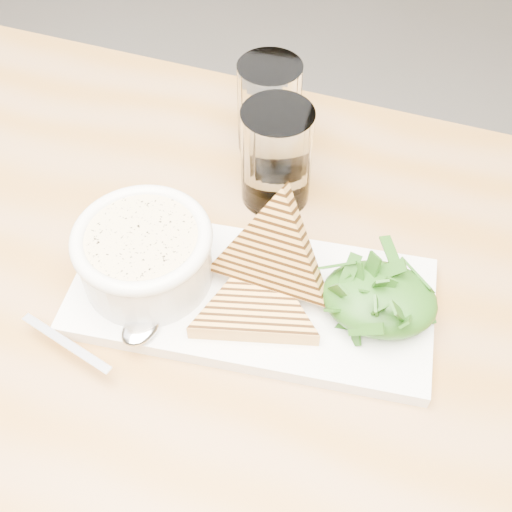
% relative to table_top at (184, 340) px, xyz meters
% --- Properties ---
extents(floor, '(6.00, 6.00, 0.00)m').
position_rel_table_top_xyz_m(floor, '(-0.18, 0.02, -0.74)').
color(floor, gray).
rests_on(floor, ground).
extents(table_top, '(1.28, 0.93, 0.04)m').
position_rel_table_top_xyz_m(table_top, '(0.00, 0.00, 0.00)').
color(table_top, '#9C7145').
rests_on(table_top, ground).
extents(platter, '(0.36, 0.17, 0.02)m').
position_rel_table_top_xyz_m(platter, '(0.06, 0.05, 0.03)').
color(platter, white).
rests_on(platter, table_top).
extents(soup_bowl, '(0.13, 0.13, 0.05)m').
position_rel_table_top_xyz_m(soup_bowl, '(-0.05, 0.04, 0.06)').
color(soup_bowl, white).
rests_on(soup_bowl, platter).
extents(soup, '(0.11, 0.11, 0.01)m').
position_rel_table_top_xyz_m(soup, '(-0.05, 0.04, 0.09)').
color(soup, beige).
rests_on(soup, soup_bowl).
extents(bowl_rim, '(0.14, 0.14, 0.01)m').
position_rel_table_top_xyz_m(bowl_rim, '(-0.05, 0.04, 0.09)').
color(bowl_rim, white).
rests_on(bowl_rim, soup_bowl).
extents(sandwich_flat, '(0.16, 0.16, 0.02)m').
position_rel_table_top_xyz_m(sandwich_flat, '(0.07, 0.03, 0.05)').
color(sandwich_flat, gold).
rests_on(sandwich_flat, platter).
extents(sandwich_lean, '(0.16, 0.15, 0.16)m').
position_rel_table_top_xyz_m(sandwich_lean, '(0.08, 0.06, 0.08)').
color(sandwich_lean, gold).
rests_on(sandwich_lean, sandwich_flat).
extents(salad_base, '(0.11, 0.09, 0.04)m').
position_rel_table_top_xyz_m(salad_base, '(0.18, 0.05, 0.06)').
color(salad_base, '#164410').
rests_on(salad_base, platter).
extents(arugula_pile, '(0.11, 0.10, 0.05)m').
position_rel_table_top_xyz_m(arugula_pile, '(0.18, 0.05, 0.06)').
color(arugula_pile, '#295314').
rests_on(arugula_pile, platter).
extents(spoon_bowl, '(0.04, 0.05, 0.01)m').
position_rel_table_top_xyz_m(spoon_bowl, '(-0.03, -0.02, 0.04)').
color(spoon_bowl, silver).
rests_on(spoon_bowl, platter).
extents(spoon_handle, '(0.10, 0.04, 0.00)m').
position_rel_table_top_xyz_m(spoon_handle, '(-0.10, -0.05, 0.04)').
color(spoon_handle, silver).
rests_on(spoon_handle, platter).
extents(glass_near, '(0.08, 0.08, 0.12)m').
position_rel_table_top_xyz_m(glass_near, '(0.05, 0.20, 0.08)').
color(glass_near, white).
rests_on(glass_near, table_top).
extents(glass_far, '(0.07, 0.07, 0.11)m').
position_rel_table_top_xyz_m(glass_far, '(0.02, 0.28, 0.08)').
color(glass_far, white).
rests_on(glass_far, table_top).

